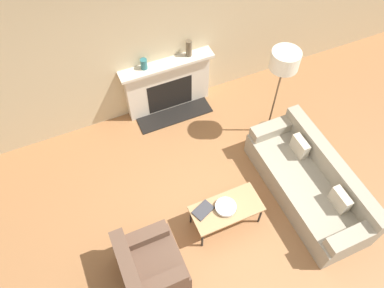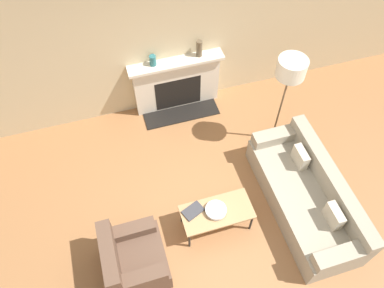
{
  "view_description": "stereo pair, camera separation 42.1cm",
  "coord_description": "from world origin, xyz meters",
  "px_view_note": "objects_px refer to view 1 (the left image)",
  "views": [
    {
      "loc": [
        -1.31,
        -1.87,
        5.18
      ],
      "look_at": [
        0.09,
        1.31,
        0.45
      ],
      "focal_mm": 35.0,
      "sensor_mm": 36.0,
      "label": 1
    },
    {
      "loc": [
        -0.91,
        -2.01,
        5.18
      ],
      "look_at": [
        0.09,
        1.31,
        0.45
      ],
      "focal_mm": 35.0,
      "sensor_mm": 36.0,
      "label": 2
    }
  ],
  "objects_px": {
    "mantel_vase_left": "(144,64)",
    "armchair_near": "(149,266)",
    "coffee_table": "(226,209)",
    "floor_lamp": "(283,67)",
    "couch": "(310,183)",
    "fireplace": "(168,86)",
    "bowl": "(226,207)",
    "book": "(203,210)",
    "mantel_vase_center_left": "(189,48)"
  },
  "relations": [
    {
      "from": "bowl",
      "to": "mantel_vase_center_left",
      "type": "relative_size",
      "value": 1.03
    },
    {
      "from": "couch",
      "to": "bowl",
      "type": "relative_size",
      "value": 7.47
    },
    {
      "from": "fireplace",
      "to": "couch",
      "type": "height_order",
      "value": "fireplace"
    },
    {
      "from": "coffee_table",
      "to": "mantel_vase_left",
      "type": "xyz_separation_m",
      "value": [
        -0.27,
        2.51,
        0.72
      ]
    },
    {
      "from": "couch",
      "to": "mantel_vase_center_left",
      "type": "bearing_deg",
      "value": -161.51
    },
    {
      "from": "book",
      "to": "floor_lamp",
      "type": "bearing_deg",
      "value": 10.65
    },
    {
      "from": "couch",
      "to": "fireplace",
      "type": "bearing_deg",
      "value": -153.63
    },
    {
      "from": "armchair_near",
      "to": "mantel_vase_left",
      "type": "distance_m",
      "value": 3.07
    },
    {
      "from": "fireplace",
      "to": "floor_lamp",
      "type": "height_order",
      "value": "floor_lamp"
    },
    {
      "from": "fireplace",
      "to": "mantel_vase_left",
      "type": "xyz_separation_m",
      "value": [
        -0.37,
        0.02,
        0.62
      ]
    },
    {
      "from": "mantel_vase_center_left",
      "to": "couch",
      "type": "bearing_deg",
      "value": -71.51
    },
    {
      "from": "couch",
      "to": "coffee_table",
      "type": "bearing_deg",
      "value": -92.89
    },
    {
      "from": "mantel_vase_left",
      "to": "couch",
      "type": "bearing_deg",
      "value": -57.48
    },
    {
      "from": "armchair_near",
      "to": "mantel_vase_center_left",
      "type": "xyz_separation_m",
      "value": [
        1.78,
        2.78,
        0.89
      ]
    },
    {
      "from": "floor_lamp",
      "to": "mantel_vase_center_left",
      "type": "xyz_separation_m",
      "value": [
        -0.95,
        1.25,
        -0.29
      ]
    },
    {
      "from": "couch",
      "to": "coffee_table",
      "type": "height_order",
      "value": "couch"
    },
    {
      "from": "fireplace",
      "to": "book",
      "type": "distance_m",
      "value": 2.44
    },
    {
      "from": "floor_lamp",
      "to": "mantel_vase_left",
      "type": "xyz_separation_m",
      "value": [
        -1.74,
        1.25,
        -0.35
      ]
    },
    {
      "from": "fireplace",
      "to": "armchair_near",
      "type": "bearing_deg",
      "value": -116.38
    },
    {
      "from": "coffee_table",
      "to": "mantel_vase_center_left",
      "type": "height_order",
      "value": "mantel_vase_center_left"
    },
    {
      "from": "fireplace",
      "to": "bowl",
      "type": "xyz_separation_m",
      "value": [
        -0.12,
        -2.49,
        -0.02
      ]
    },
    {
      "from": "bowl",
      "to": "mantel_vase_center_left",
      "type": "xyz_separation_m",
      "value": [
        0.53,
        2.51,
        0.7
      ]
    },
    {
      "from": "fireplace",
      "to": "mantel_vase_left",
      "type": "distance_m",
      "value": 0.73
    },
    {
      "from": "couch",
      "to": "coffee_table",
      "type": "distance_m",
      "value": 1.39
    },
    {
      "from": "coffee_table",
      "to": "mantel_vase_left",
      "type": "height_order",
      "value": "mantel_vase_left"
    },
    {
      "from": "armchair_near",
      "to": "couch",
      "type": "bearing_deg",
      "value": -85.61
    },
    {
      "from": "fireplace",
      "to": "floor_lamp",
      "type": "bearing_deg",
      "value": -42.23
    },
    {
      "from": "armchair_near",
      "to": "book",
      "type": "bearing_deg",
      "value": -68.73
    },
    {
      "from": "couch",
      "to": "armchair_near",
      "type": "xyz_separation_m",
      "value": [
        -2.64,
        -0.2,
        0.01
      ]
    },
    {
      "from": "coffee_table",
      "to": "book",
      "type": "bearing_deg",
      "value": 163.19
    },
    {
      "from": "coffee_table",
      "to": "couch",
      "type": "bearing_deg",
      "value": -2.89
    },
    {
      "from": "armchair_near",
      "to": "bowl",
      "type": "bearing_deg",
      "value": -77.56
    },
    {
      "from": "coffee_table",
      "to": "floor_lamp",
      "type": "bearing_deg",
      "value": 40.55
    },
    {
      "from": "armchair_near",
      "to": "floor_lamp",
      "type": "height_order",
      "value": "floor_lamp"
    },
    {
      "from": "coffee_table",
      "to": "mantel_vase_left",
      "type": "distance_m",
      "value": 2.63
    },
    {
      "from": "mantel_vase_left",
      "to": "armchair_near",
      "type": "bearing_deg",
      "value": -109.75
    },
    {
      "from": "armchair_near",
      "to": "mantel_vase_center_left",
      "type": "distance_m",
      "value": 3.42
    },
    {
      "from": "bowl",
      "to": "mantel_vase_left",
      "type": "distance_m",
      "value": 2.6
    },
    {
      "from": "book",
      "to": "fireplace",
      "type": "bearing_deg",
      "value": 57.59
    },
    {
      "from": "armchair_near",
      "to": "coffee_table",
      "type": "height_order",
      "value": "armchair_near"
    },
    {
      "from": "armchair_near",
      "to": "mantel_vase_center_left",
      "type": "relative_size",
      "value": 2.89
    },
    {
      "from": "coffee_table",
      "to": "bowl",
      "type": "distance_m",
      "value": 0.08
    },
    {
      "from": "bowl",
      "to": "mantel_vase_left",
      "type": "height_order",
      "value": "mantel_vase_left"
    },
    {
      "from": "fireplace",
      "to": "armchair_near",
      "type": "distance_m",
      "value": 3.1
    },
    {
      "from": "coffee_table",
      "to": "mantel_vase_left",
      "type": "bearing_deg",
      "value": 96.05
    },
    {
      "from": "book",
      "to": "mantel_vase_center_left",
      "type": "distance_m",
      "value": 2.66
    },
    {
      "from": "armchair_near",
      "to": "book",
      "type": "distance_m",
      "value": 1.03
    },
    {
      "from": "fireplace",
      "to": "bowl",
      "type": "height_order",
      "value": "fireplace"
    },
    {
      "from": "floor_lamp",
      "to": "mantel_vase_left",
      "type": "bearing_deg",
      "value": 144.2
    },
    {
      "from": "armchair_near",
      "to": "mantel_vase_left",
      "type": "relative_size",
      "value": 4.66
    }
  ]
}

